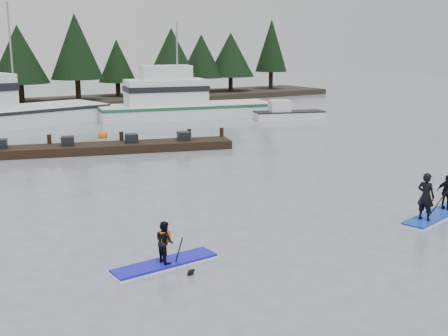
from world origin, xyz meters
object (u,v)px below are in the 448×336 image
paddleboard_solo (165,251)px  fishing_boat_medium (182,110)px  floating_dock (105,148)px  paddleboard_duo (435,201)px

paddleboard_solo → fishing_boat_medium: bearing=57.6°
fishing_boat_medium → floating_dock: bearing=-121.8°
fishing_boat_medium → floating_dock: (-10.75, -10.87, -0.36)m
fishing_boat_medium → paddleboard_duo: size_ratio=4.29×
paddleboard_solo → paddleboard_duo: (9.91, -1.22, 0.19)m
fishing_boat_medium → paddleboard_duo: fishing_boat_medium is taller
fishing_boat_medium → floating_dock: size_ratio=1.03×
paddleboard_duo → paddleboard_solo: bearing=160.5°
floating_dock → paddleboard_solo: (-4.59, -16.61, 0.17)m
paddleboard_solo → paddleboard_duo: size_ratio=0.89×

